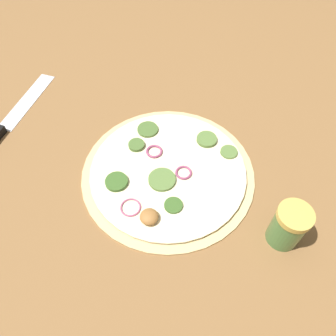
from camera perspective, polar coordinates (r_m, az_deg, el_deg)
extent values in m
plane|color=brown|center=(0.66, 0.00, -0.88)|extent=(3.00, 3.00, 0.00)
cylinder|color=#D6B77A|center=(0.66, 0.00, -0.69)|extent=(0.35, 0.35, 0.01)
cylinder|color=beige|center=(0.66, 0.00, -0.41)|extent=(0.31, 0.31, 0.00)
torus|color=#934266|center=(0.65, 2.73, -0.80)|extent=(0.03, 0.03, 0.00)
cylinder|color=#385B23|center=(0.61, 0.95, -6.50)|extent=(0.03, 0.03, 0.00)
ellipsoid|color=#996633|center=(0.59, -3.30, -8.46)|extent=(0.03, 0.03, 0.02)
cylinder|color=#567538|center=(0.64, -1.06, -2.01)|extent=(0.05, 0.05, 0.01)
cylinder|color=#47662D|center=(0.72, -3.55, 6.73)|extent=(0.05, 0.05, 0.01)
cylinder|color=#385B23|center=(0.64, -8.95, -2.36)|extent=(0.04, 0.04, 0.01)
torus|color=#934266|center=(0.68, -2.41, 2.91)|extent=(0.03, 0.03, 0.01)
cylinder|color=#567538|center=(0.70, 6.76, 4.99)|extent=(0.04, 0.04, 0.01)
cylinder|color=#567538|center=(0.69, 10.55, 2.77)|extent=(0.04, 0.04, 0.00)
torus|color=#A34C70|center=(0.61, -6.53, -6.82)|extent=(0.04, 0.04, 0.00)
cylinder|color=#47662D|center=(0.69, -5.52, 4.02)|extent=(0.03, 0.03, 0.01)
cube|color=silver|center=(0.87, -23.28, 10.71)|extent=(0.19, 0.13, 0.00)
cylinder|color=#4C7F42|center=(0.60, 20.05, -9.75)|extent=(0.06, 0.06, 0.08)
cylinder|color=gold|center=(0.56, 21.32, -7.71)|extent=(0.06, 0.06, 0.01)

